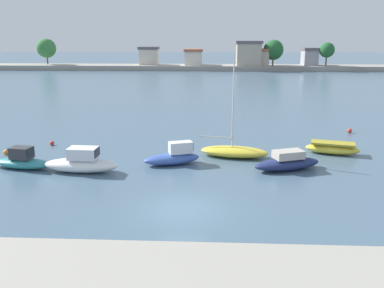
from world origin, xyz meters
The scene contains 11 objects.
ground_plane centered at (0.00, 0.00, 0.00)m, with size 400.00×400.00×0.00m, color #476075.
moored_boat_0 centered at (-11.68, 6.44, 0.51)m, with size 4.57×2.14×1.52m.
moored_boat_1 centered at (-7.32, 5.87, 0.62)m, with size 5.17×1.94×1.71m.
moored_boat_2 centered at (-1.21, 7.87, 0.55)m, with size 4.32×2.71×1.62m.
moored_boat_3 centered at (3.24, 9.93, 0.43)m, with size 5.44×2.83×7.18m.
moored_boat_4 centered at (6.75, 7.01, 0.52)m, with size 5.11×3.10×1.36m.
moored_boat_5 centered at (10.99, 11.11, 0.44)m, with size 4.33×2.46×0.92m.
mooring_buoy_1 centered at (-14.50, 9.61, 0.19)m, with size 0.38×0.38×0.38m, color orange.
mooring_buoy_2 centered at (-11.97, 12.52, 0.19)m, with size 0.37×0.37×0.37m, color red.
mooring_buoy_3 centered at (14.62, 18.26, 0.22)m, with size 0.43×0.43×0.43m, color red.
distant_shoreline centered at (0.91, 88.84, 2.18)m, with size 116.27×8.37×8.05m.
Camera 1 is at (1.47, -20.04, 9.06)m, focal length 38.06 mm.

